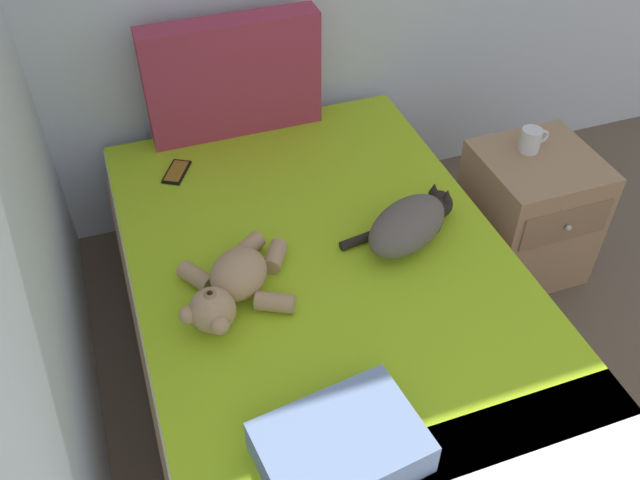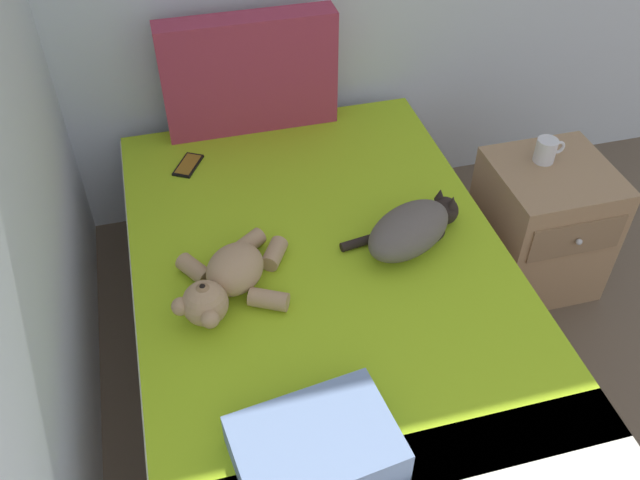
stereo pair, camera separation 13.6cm
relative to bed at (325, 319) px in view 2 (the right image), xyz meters
The scene contains 8 objects.
bed is the anchor object (origin of this frame).
patterned_cushion 1.02m from the bed, 94.69° to the left, with size 0.69×0.12×0.48m.
cat 0.46m from the bed, ahead, with size 0.44×0.33×0.15m.
teddy_bear 0.46m from the bed, behind, with size 0.40×0.42×0.15m.
cell_phone 0.81m from the bed, 119.06° to the left, with size 0.14×0.16×0.01m.
throw_pillow 0.76m from the bed, 106.93° to the right, with size 0.40×0.28×0.11m, color #728CB7.
nightstand 1.00m from the bed, 13.90° to the left, with size 0.45×0.47×0.55m.
mug 1.06m from the bed, 18.07° to the left, with size 0.12×0.08×0.09m.
Camera 2 is at (0.41, 1.37, 2.11)m, focal length 38.22 mm.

